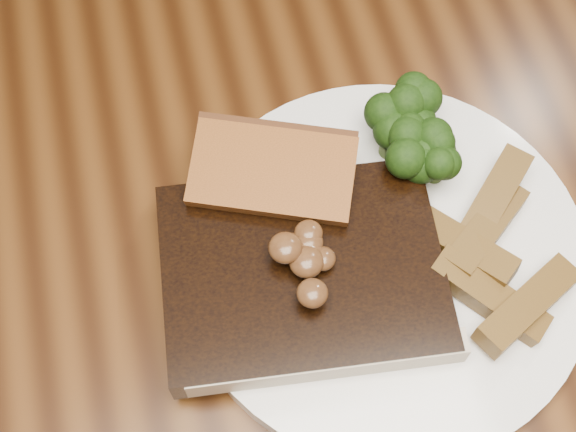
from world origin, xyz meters
name	(u,v)px	position (x,y,z in m)	size (l,w,h in m)	color
dining_table	(290,269)	(0.00, 0.00, 0.66)	(1.60, 0.90, 0.75)	#4A280E
plate	(384,259)	(0.05, -0.05, 0.76)	(0.26, 0.26, 0.01)	white
steak	(302,273)	(0.00, -0.05, 0.77)	(0.17, 0.13, 0.03)	black
steak_bone	(326,364)	(0.00, -0.11, 0.77)	(0.17, 0.02, 0.02)	#BFAF94
mushroom_pile	(307,249)	(0.00, -0.05, 0.80)	(0.06, 0.06, 0.03)	brown
garlic_bread	(273,189)	(-0.01, 0.01, 0.77)	(0.10, 0.06, 0.02)	brown
potato_wedges	(503,242)	(0.12, -0.06, 0.77)	(0.10, 0.10, 0.02)	brown
broccoli_cluster	(410,126)	(0.09, 0.03, 0.78)	(0.07, 0.07, 0.04)	#1B370C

